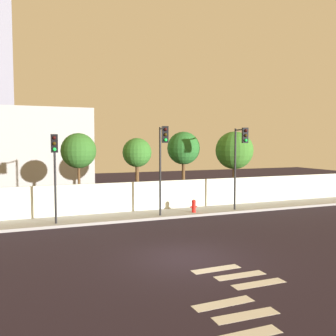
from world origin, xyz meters
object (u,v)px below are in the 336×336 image
(roadside_tree_midleft, at_px, (137,153))
(roadside_tree_leftmost, at_px, (78,151))
(traffic_light_center, at_px, (55,159))
(roadside_tree_midright, at_px, (183,149))
(traffic_light_right, at_px, (240,151))
(fire_hydrant, at_px, (194,205))
(traffic_light_left, at_px, (163,152))
(roadside_tree_rightmost, at_px, (234,151))

(roadside_tree_midleft, bearing_deg, roadside_tree_leftmost, 180.00)
(traffic_light_center, relative_size, roadside_tree_midright, 0.91)
(traffic_light_right, height_order, roadside_tree_leftmost, traffic_light_right)
(fire_hydrant, xyz_separation_m, roadside_tree_leftmost, (-6.40, 2.88, 3.30))
(traffic_light_left, xyz_separation_m, traffic_light_right, (4.99, -0.11, -0.00))
(roadside_tree_midright, xyz_separation_m, roadside_tree_rightmost, (4.01, 0.00, -0.17))
(traffic_light_left, bearing_deg, fire_hydrant, 18.93)
(roadside_tree_midright, bearing_deg, roadside_tree_leftmost, 180.00)
(fire_hydrant, xyz_separation_m, roadside_tree_midleft, (-2.67, 2.88, 3.11))
(fire_hydrant, relative_size, roadside_tree_midleft, 0.17)
(traffic_light_center, relative_size, roadside_tree_midleft, 0.99)
(fire_hydrant, distance_m, roadside_tree_midright, 4.50)
(roadside_tree_midright, height_order, roadside_tree_rightmost, roadside_tree_rightmost)
(traffic_light_center, relative_size, roadside_tree_leftmost, 0.94)
(traffic_light_center, bearing_deg, roadside_tree_rightmost, 15.75)
(traffic_light_left, bearing_deg, roadside_tree_midright, 51.31)
(traffic_light_center, height_order, roadside_tree_midleft, traffic_light_center)
(traffic_light_right, bearing_deg, traffic_light_center, 178.98)
(roadside_tree_midleft, relative_size, roadside_tree_midright, 0.91)
(roadside_tree_rightmost, bearing_deg, traffic_light_center, -164.25)
(roadside_tree_rightmost, bearing_deg, fire_hydrant, -148.06)
(fire_hydrant, distance_m, roadside_tree_leftmost, 7.76)
(traffic_light_left, relative_size, fire_hydrant, 6.51)
(traffic_light_left, relative_size, roadside_tree_midright, 1.00)
(traffic_light_right, distance_m, roadside_tree_midleft, 6.55)
(roadside_tree_leftmost, xyz_separation_m, roadside_tree_midright, (7.01, 0.00, 0.09))
(traffic_light_center, bearing_deg, roadside_tree_leftmost, 64.11)
(traffic_light_center, distance_m, roadside_tree_midleft, 6.55)
(roadside_tree_midleft, bearing_deg, traffic_light_left, -84.75)
(fire_hydrant, relative_size, roadside_tree_rightmost, 0.15)
(roadside_tree_midright, bearing_deg, fire_hydrant, -102.05)
(traffic_light_right, bearing_deg, traffic_light_left, 178.76)
(traffic_light_left, height_order, roadside_tree_leftmost, traffic_light_left)
(roadside_tree_leftmost, bearing_deg, traffic_light_right, -22.73)
(roadside_tree_midleft, height_order, roadside_tree_rightmost, roadside_tree_rightmost)
(traffic_light_center, xyz_separation_m, roadside_tree_leftmost, (1.75, 3.60, 0.33))
(roadside_tree_leftmost, bearing_deg, roadside_tree_midright, 0.00)
(roadside_tree_midleft, distance_m, roadside_tree_midright, 3.30)
(traffic_light_center, bearing_deg, traffic_light_right, -1.02)
(traffic_light_left, distance_m, traffic_light_center, 5.82)
(traffic_light_right, bearing_deg, roadside_tree_midright, 118.29)
(traffic_light_center, height_order, roadside_tree_leftmost, roadside_tree_leftmost)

